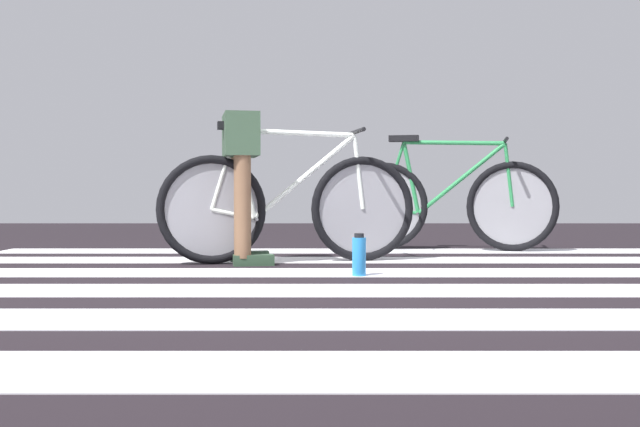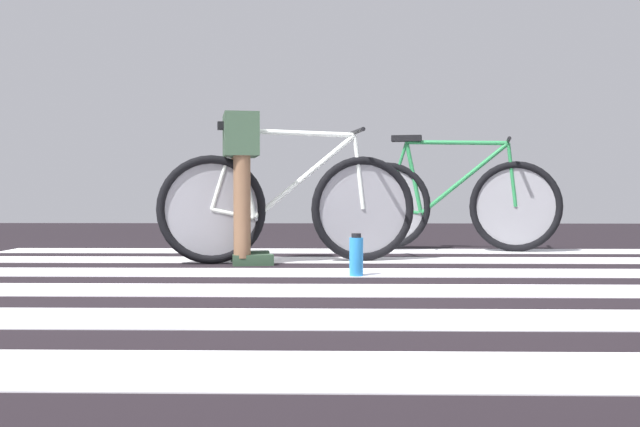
# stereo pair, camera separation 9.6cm
# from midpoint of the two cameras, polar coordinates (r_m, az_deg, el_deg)

# --- Properties ---
(ground) EXTENTS (18.00, 14.00, 0.02)m
(ground) POSITION_cam_midpoint_polar(r_m,az_deg,el_deg) (3.74, -1.64, -5.71)
(ground) COLOR black
(crosswalk_markings) EXTENTS (5.43, 4.24, 0.00)m
(crosswalk_markings) POSITION_cam_midpoint_polar(r_m,az_deg,el_deg) (3.81, -0.93, -5.39)
(crosswalk_markings) COLOR silver
(crosswalk_markings) RESTS_ON ground
(bicycle_1_of_2) EXTENTS (1.71, 0.56, 0.93)m
(bicycle_1_of_2) POSITION_cam_midpoint_polar(r_m,az_deg,el_deg) (4.77, -3.04, 0.67)
(bicycle_1_of_2) COLOR black
(bicycle_1_of_2) RESTS_ON ground
(cyclist_1_of_2) EXTENTS (0.38, 0.45, 0.99)m
(cyclist_1_of_2) POSITION_cam_midpoint_polar(r_m,az_deg,el_deg) (4.74, -6.78, 3.72)
(cyclist_1_of_2) COLOR brown
(cyclist_1_of_2) RESTS_ON ground
(bicycle_2_of_2) EXTENTS (1.71, 0.56, 0.93)m
(bicycle_2_of_2) POSITION_cam_midpoint_polar(r_m,az_deg,el_deg) (5.83, 9.71, 0.84)
(bicycle_2_of_2) COLOR black
(bicycle_2_of_2) RESTS_ON ground
(water_bottle) EXTENTS (0.08, 0.08, 0.24)m
(water_bottle) POSITION_cam_midpoint_polar(r_m,az_deg,el_deg) (4.01, 2.55, -3.40)
(water_bottle) COLOR #2989DE
(water_bottle) RESTS_ON ground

